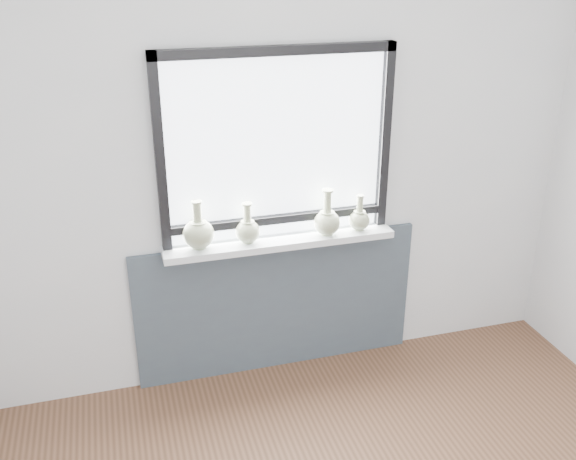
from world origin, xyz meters
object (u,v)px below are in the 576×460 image
object	(u,v)px
vase_a	(198,232)
vase_c	(327,221)
windowsill	(280,242)
vase_b	(248,230)
vase_d	(359,219)

from	to	relation	value
vase_a	vase_c	world-z (taller)	vase_a
windowsill	vase_a	xyz separation A→B (m)	(-0.46, 0.01, 0.11)
windowsill	vase_c	world-z (taller)	vase_c
windowsill	vase_c	xyz separation A→B (m)	(0.27, -0.02, 0.10)
vase_a	vase_b	bearing A→B (deg)	-1.06
windowsill	vase_a	bearing A→B (deg)	178.96
vase_c	vase_d	distance (m)	0.20
windowsill	vase_b	distance (m)	0.21
vase_a	vase_c	bearing A→B (deg)	-1.87
vase_b	vase_c	bearing A→B (deg)	-2.36
vase_c	vase_d	size ratio (longest dim) A/B	1.27
windowsill	vase_c	distance (m)	0.29
vase_d	windowsill	bearing A→B (deg)	179.38
vase_c	vase_d	bearing A→B (deg)	2.97
windowsill	vase_b	world-z (taller)	vase_b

